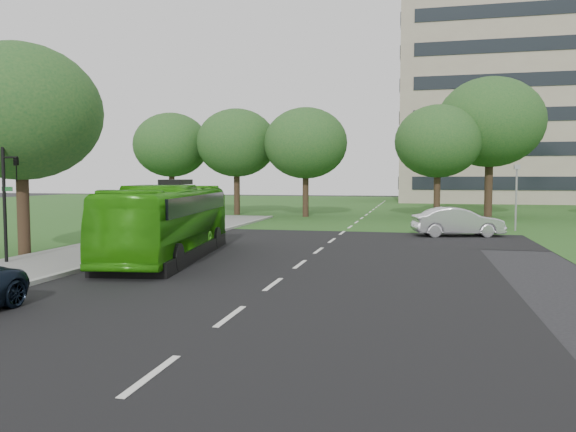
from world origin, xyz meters
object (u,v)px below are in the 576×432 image
object	(u,v)px
tree_park_a	(237,143)
sedan	(458,222)
bus	(169,221)
tree_park_f	(171,145)
tree_park_c	(438,141)
tree_side_near	(20,112)
camera_pole	(516,188)
tree_park_b	(306,143)
tree_park_d	(490,123)
traffic_light	(7,195)
office_building	(557,106)

from	to	relation	value
tree_park_a	sedan	size ratio (longest dim) A/B	1.88
bus	tree_park_f	bearing A→B (deg)	106.43
tree_park_c	tree_park_f	distance (m)	23.04
tree_park_a	tree_side_near	size ratio (longest dim) A/B	1.04
tree_park_f	tree_side_near	size ratio (longest dim) A/B	1.03
camera_pole	tree_park_f	bearing A→B (deg)	158.00
tree_park_b	camera_pole	world-z (taller)	tree_park_b
tree_park_d	bus	distance (m)	32.26
tree_park_a	camera_pole	xyz separation A→B (m)	(20.89, -10.23, -3.57)
traffic_light	bus	bearing A→B (deg)	41.07
tree_park_c	sedan	world-z (taller)	tree_park_c
tree_park_a	traffic_light	world-z (taller)	tree_park_a
tree_park_a	traffic_light	distance (m)	28.60
tree_park_c	tree_park_f	world-z (taller)	tree_park_f
tree_park_d	tree_park_f	size ratio (longest dim) A/B	1.26
tree_park_a	tree_park_c	xyz separation A→B (m)	(16.63, -0.33, -0.12)
tree_park_c	tree_side_near	bearing A→B (deg)	-124.05
office_building	camera_pole	bearing A→B (deg)	-105.06
tree_side_near	camera_pole	bearing A→B (deg)	36.11
sedan	camera_pole	xyz separation A→B (m)	(3.59, 3.71, 1.78)
tree_park_c	bus	world-z (taller)	tree_park_c
tree_park_a	tree_park_f	distance (m)	6.43
bus	sedan	distance (m)	16.39
camera_pole	tree_park_b	bearing A→B (deg)	148.21
tree_park_b	tree_park_f	size ratio (longest dim) A/B	0.99
tree_park_f	traffic_light	world-z (taller)	tree_park_f
tree_park_a	camera_pole	world-z (taller)	tree_park_a
tree_park_f	sedan	bearing A→B (deg)	-31.86
tree_park_a	tree_side_near	distance (m)	26.00
tree_park_c	traffic_light	xyz separation A→B (m)	(-16.10, -28.04, -3.44)
bus	sedan	xyz separation A→B (m)	(11.91, 11.25, -0.68)
office_building	sedan	bearing A→B (deg)	-107.89
office_building	bus	xyz separation A→B (m)	(-27.46, -59.40, -11.03)
tree_park_c	sedan	bearing A→B (deg)	-87.18
tree_park_f	bus	world-z (taller)	tree_park_f
tree_park_f	office_building	bearing A→B (deg)	40.44
tree_park_c	sedan	distance (m)	14.60
tree_park_b	camera_pole	xyz separation A→B (m)	(14.64, -9.07, -3.40)
office_building	tree_side_near	distance (m)	69.24
tree_park_d	camera_pole	distance (m)	13.68
tree_park_a	tree_park_b	world-z (taller)	tree_park_a
office_building	tree_park_b	world-z (taller)	office_building
tree_park_f	sedan	xyz separation A→B (m)	(23.69, -14.72, -5.30)
office_building	bus	world-z (taller)	office_building
tree_park_a	traffic_light	bearing A→B (deg)	-88.92
tree_park_d	tree_side_near	world-z (taller)	tree_park_d
tree_park_b	tree_park_d	xyz separation A→B (m)	(14.55, 3.63, 1.69)
office_building	tree_park_f	distance (m)	51.95
tree_side_near	tree_park_f	bearing A→B (deg)	101.97
office_building	tree_park_b	size ratio (longest dim) A/B	4.53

